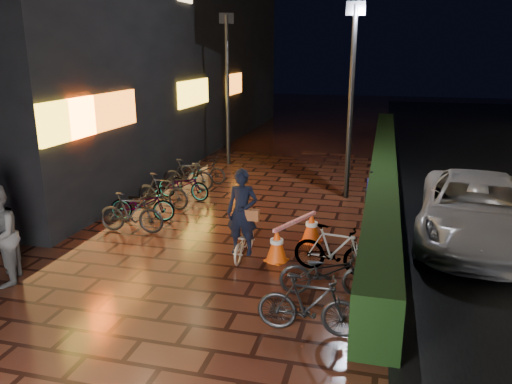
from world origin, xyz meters
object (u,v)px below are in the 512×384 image
(cart_assembly, at_px, (376,187))
(traffic_barrier, at_px, (295,235))
(cyclist, at_px, (243,226))
(van, at_px, (477,210))

(cart_assembly, bearing_deg, traffic_barrier, -112.99)
(traffic_barrier, distance_m, cart_assembly, 3.97)
(cyclist, relative_size, traffic_barrier, 1.10)
(traffic_barrier, bearing_deg, cyclist, -147.40)
(cyclist, bearing_deg, traffic_barrier, 32.60)
(cart_assembly, bearing_deg, van, -43.83)
(van, xyz_separation_m, traffic_barrier, (-3.73, -1.55, -0.37))
(traffic_barrier, height_order, cart_assembly, cart_assembly)
(van, bearing_deg, cyclist, -148.40)
(cyclist, height_order, traffic_barrier, cyclist)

